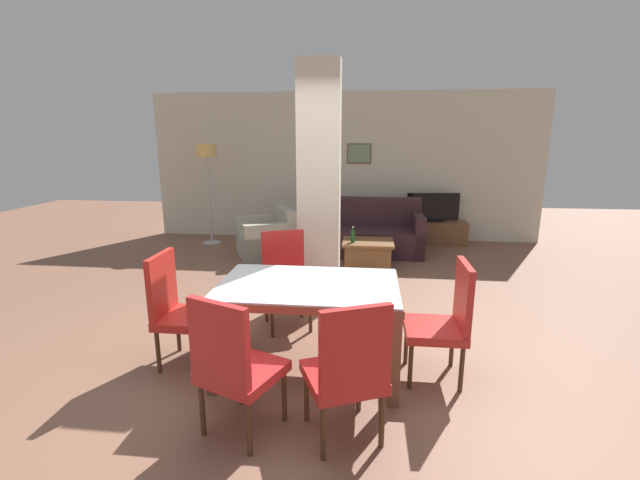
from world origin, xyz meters
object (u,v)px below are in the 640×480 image
dining_chair_near_right (348,369)px  coffee_table (368,255)px  armchair (268,239)px  dining_chair_near_left (234,363)px  dining_chair_head_right (446,318)px  dining_chair_head_left (178,306)px  dining_chair_far_left (286,276)px  sofa (368,235)px  bottle (353,236)px  tv_stand (431,232)px  tv_screen (433,208)px  dining_table (308,302)px  floor_lamp (207,160)px

dining_chair_near_right → coffee_table: size_ratio=1.31×
armchair → dining_chair_near_right: bearing=172.8°
dining_chair_near_left → dining_chair_head_right: size_ratio=1.00×
dining_chair_head_left → dining_chair_near_right: same height
dining_chair_far_left → sofa: bearing=-127.7°
dining_chair_near_left → armchair: (-0.78, 4.30, -0.24)m
dining_chair_head_left → sofa: bearing=157.6°
sofa → armchair: sofa is taller
bottle → tv_stand: (1.37, 1.81, -0.31)m
dining_chair_near_left → dining_chair_far_left: size_ratio=1.00×
armchair → tv_stand: (2.77, 1.13, -0.07)m
dining_chair_far_left → tv_screen: dining_chair_far_left is taller
dining_table → floor_lamp: bearing=119.6°
dining_chair_far_left → tv_screen: size_ratio=1.03×
dining_chair_head_left → dining_chair_head_right: (2.19, 0.00, 0.00)m
dining_chair_head_right → tv_screen: bearing=-6.8°
dining_chair_near_left → sofa: bearing=102.7°
dining_chair_head_left → dining_chair_head_right: bearing=90.0°
dining_chair_head_left → tv_stand: size_ratio=0.78×
sofa → tv_screen: bearing=-147.1°
dining_chair_head_right → dining_table: bearing=90.0°
dining_chair_near_left → armchair: dining_chair_near_left is taller
dining_chair_head_right → armchair: size_ratio=0.82×
dining_chair_near_left → tv_stand: size_ratio=0.78×
dining_chair_head_right → armchair: dining_chair_head_right is taller
dining_chair_head_left → floor_lamp: 4.44m
dining_chair_near_left → sofa: dining_chair_near_left is taller
dining_chair_near_left → dining_chair_far_left: same height
dining_chair_near_left → floor_lamp: floor_lamp is taller
sofa → coffee_table: bearing=90.3°
floor_lamp → sofa: bearing=-6.2°
dining_chair_near_right → armchair: (-1.49, 4.29, -0.24)m
dining_table → tv_screen: 4.86m
dining_chair_near_left → tv_screen: bearing=92.7°
floor_lamp → dining_chair_head_right: bearing=-50.3°
dining_chair_head_left → dining_chair_far_left: same height
coffee_table → tv_stand: coffee_table is taller
dining_chair_head_left → dining_chair_far_left: (0.75, 0.88, 0.00)m
floor_lamp → dining_chair_far_left: bearing=-58.5°
dining_table → dining_chair_head_left: bearing=180.0°
dining_chair_head_right → tv_screen: (0.55, 4.58, 0.14)m
dining_chair_near_left → bottle: (0.62, 3.63, -0.00)m
tv_stand → dining_chair_head_right: bearing=-96.8°
tv_stand → floor_lamp: floor_lamp is taller
dining_chair_far_left → tv_stand: dining_chair_far_left is taller
dining_chair_near_left → armchair: bearing=123.0°
dining_chair_near_left → floor_lamp: size_ratio=0.54×
dining_chair_head_right → coffee_table: dining_chair_head_right is taller
dining_chair_head_right → bottle: 2.89m
dining_chair_head_right → tv_stand: dining_chair_head_right is taller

